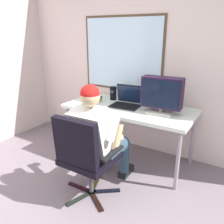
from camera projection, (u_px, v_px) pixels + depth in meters
name	position (u px, v px, depth m)	size (l,w,h in m)	color
wall_rear	(158.00, 55.00, 3.04)	(4.42, 0.08, 2.72)	beige
desk	(129.00, 111.00, 2.99)	(1.63, 0.76, 0.74)	gray
office_chair	(84.00, 154.00, 2.27)	(0.60, 0.60, 0.92)	black
person_seated	(98.00, 135.00, 2.44)	(0.54, 0.76, 1.19)	#293F4F
crt_monitor	(162.00, 93.00, 2.69)	(0.48, 0.25, 0.42)	beige
laptop	(127.00, 100.00, 3.02)	(0.38, 0.33, 0.26)	black
wine_glass	(92.00, 98.00, 3.02)	(0.08, 0.08, 0.13)	silver
desk_speaker	(113.00, 93.00, 3.25)	(0.07, 0.07, 0.19)	black
book_stack	(95.00, 98.00, 3.23)	(0.20, 0.15, 0.06)	#9B901C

